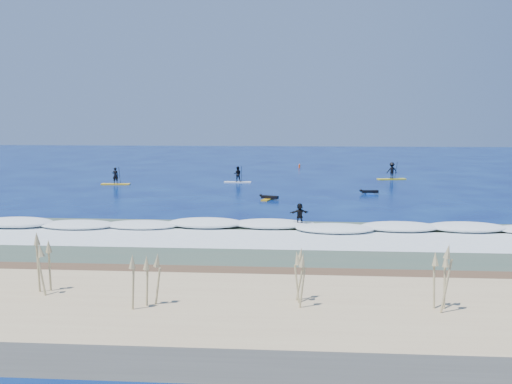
# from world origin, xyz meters

# --- Properties ---
(ground) EXTENTS (160.00, 160.00, 0.00)m
(ground) POSITION_xyz_m (0.00, 0.00, 0.00)
(ground) COLOR #030C46
(ground) RESTS_ON ground
(dune) EXTENTS (90.00, 7.00, 2.00)m
(dune) POSITION_xyz_m (0.00, -27.00, 0.00)
(dune) COLOR tan
(dune) RESTS_ON ground
(wet_sand_strip) EXTENTS (90.00, 5.00, 0.08)m
(wet_sand_strip) POSITION_xyz_m (0.00, -21.50, 0.00)
(wet_sand_strip) COLOR #503825
(wet_sand_strip) RESTS_ON ground
(shallow_water) EXTENTS (90.00, 13.00, 0.01)m
(shallow_water) POSITION_xyz_m (0.00, -14.00, 0.01)
(shallow_water) COLOR #3D5340
(shallow_water) RESTS_ON ground
(breaking_wave) EXTENTS (40.00, 6.00, 0.30)m
(breaking_wave) POSITION_xyz_m (0.00, -10.00, 0.00)
(breaking_wave) COLOR white
(breaking_wave) RESTS_ON ground
(whitewater) EXTENTS (34.00, 5.00, 0.02)m
(whitewater) POSITION_xyz_m (0.00, -13.00, 0.00)
(whitewater) COLOR silver
(whitewater) RESTS_ON ground
(dune_grass) EXTENTS (40.00, 4.00, 1.70)m
(dune_grass) POSITION_xyz_m (0.00, -27.00, 1.85)
(dune_grass) COLOR tan
(dune_grass) RESTS_ON dune
(sup_paddler_left) EXTENTS (2.87, 0.87, 1.99)m
(sup_paddler_left) POSITION_xyz_m (-15.46, 10.98, 0.62)
(sup_paddler_left) COLOR yellow
(sup_paddler_left) RESTS_ON ground
(sup_paddler_center) EXTENTS (2.78, 0.83, 1.93)m
(sup_paddler_center) POSITION_xyz_m (-3.43, 13.46, 0.72)
(sup_paddler_center) COLOR white
(sup_paddler_center) RESTS_ON ground
(sup_paddler_right) EXTENTS (3.17, 1.47, 2.16)m
(sup_paddler_right) POSITION_xyz_m (12.85, 17.43, 0.84)
(sup_paddler_right) COLOR yellow
(sup_paddler_right) RESTS_ON ground
(prone_paddler_near) EXTENTS (1.63, 2.15, 0.44)m
(prone_paddler_near) POSITION_xyz_m (0.37, 2.00, 0.15)
(prone_paddler_near) COLOR gold
(prone_paddler_near) RESTS_ON ground
(prone_paddler_far) EXTENTS (1.69, 2.16, 0.44)m
(prone_paddler_far) POSITION_xyz_m (9.04, 5.97, 0.15)
(prone_paddler_far) COLOR blue
(prone_paddler_far) RESTS_ON ground
(wave_surfer) EXTENTS (2.02, 1.10, 1.41)m
(wave_surfer) POSITION_xyz_m (2.87, -9.58, 0.80)
(wave_surfer) COLOR white
(wave_surfer) RESTS_ON breaking_wave
(marker_buoy) EXTENTS (0.26, 0.26, 0.61)m
(marker_buoy) POSITION_xyz_m (2.96, 29.89, 0.27)
(marker_buoy) COLOR #F94D16
(marker_buoy) RESTS_ON ground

